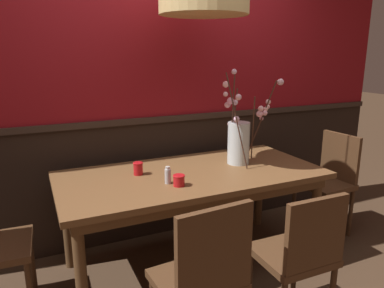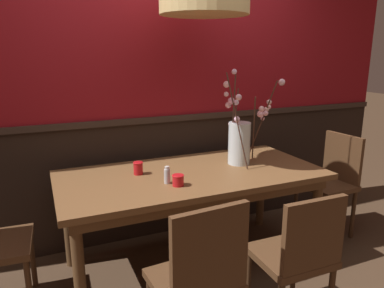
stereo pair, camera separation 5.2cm
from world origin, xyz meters
The scene contains 11 objects.
ground_plane centered at (0.00, 0.00, 0.00)m, with size 24.00×24.00×0.00m, color #422D1E.
back_wall centered at (0.00, 0.64, 1.45)m, with size 4.70×0.14×2.91m.
dining_table centered at (0.00, 0.00, 0.68)m, with size 1.92×0.91×0.76m.
chair_near_side_left centered at (-0.33, -0.87, 0.52)m, with size 0.45×0.41×0.93m.
chair_head_east_end centered at (1.36, -0.01, 0.52)m, with size 0.43×0.44×0.91m.
chair_near_side_right centered at (0.29, -0.87, 0.50)m, with size 0.42×0.40×0.87m.
chair_far_side_right centered at (0.32, 0.88, 0.53)m, with size 0.48×0.42×0.95m.
vase_with_blossoms centered at (0.43, 0.05, 0.95)m, with size 0.54×0.34×0.75m.
candle_holder_nearer_center centered at (-0.37, 0.11, 0.81)m, with size 0.07×0.07×0.09m.
candle_holder_nearer_edge centered at (-0.19, -0.22, 0.80)m, with size 0.08×0.08×0.08m.
condiment_bottle centered at (-0.24, -0.15, 0.81)m, with size 0.04×0.04×0.12m.
Camera 2 is at (-1.00, -2.31, 1.61)m, focal length 33.78 mm.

